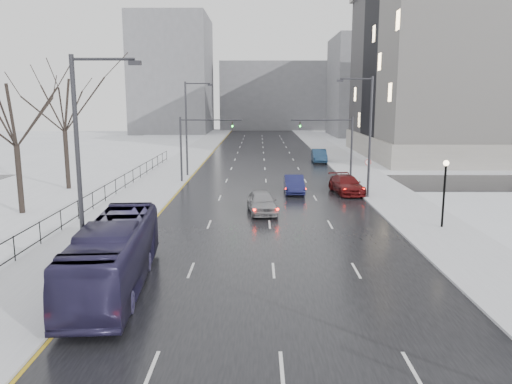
{
  "coord_description": "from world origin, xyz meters",
  "views": [
    {
      "loc": [
        -0.71,
        -1.0,
        8.18
      ],
      "look_at": [
        -0.89,
        29.51,
        2.5
      ],
      "focal_mm": 35.0,
      "sensor_mm": 36.0,
      "label": 1
    }
  ],
  "objects_px": {
    "lamppost_r_mid": "(445,184)",
    "sedan_right_near": "(294,184)",
    "mast_signal_left": "(192,141)",
    "bus": "(114,255)",
    "tree_park_d": "(23,214)",
    "no_uturn_sign": "(368,165)",
    "streetlight_r_mid": "(367,131)",
    "streetlight_l_near": "(83,161)",
    "streetlight_l_far": "(188,124)",
    "mast_signal_right": "(341,142)",
    "sedan_right_far": "(346,185)",
    "sedan_right_distant": "(319,156)",
    "tree_park_e": "(69,190)",
    "sedan_center_near": "(262,202)"
  },
  "relations": [
    {
      "from": "streetlight_r_mid",
      "to": "mast_signal_right",
      "type": "xyz_separation_m",
      "value": [
        -0.84,
        8.0,
        -1.51
      ]
    },
    {
      "from": "tree_park_d",
      "to": "sedan_right_far",
      "type": "distance_m",
      "value": 26.1
    },
    {
      "from": "streetlight_r_mid",
      "to": "sedan_right_near",
      "type": "relative_size",
      "value": 2.11
    },
    {
      "from": "no_uturn_sign",
      "to": "sedan_right_far",
      "type": "xyz_separation_m",
      "value": [
        -2.22,
        -1.86,
        -1.48
      ]
    },
    {
      "from": "sedan_center_near",
      "to": "sedan_right_distant",
      "type": "distance_m",
      "value": 30.76
    },
    {
      "from": "no_uturn_sign",
      "to": "sedan_right_near",
      "type": "distance_m",
      "value": 7.16
    },
    {
      "from": "tree_park_d",
      "to": "sedan_right_distant",
      "type": "relative_size",
      "value": 2.42
    },
    {
      "from": "streetlight_r_mid",
      "to": "bus",
      "type": "distance_m",
      "value": 25.63
    },
    {
      "from": "lamppost_r_mid",
      "to": "no_uturn_sign",
      "type": "distance_m",
      "value": 14.13
    },
    {
      "from": "lamppost_r_mid",
      "to": "sedan_right_near",
      "type": "xyz_separation_m",
      "value": [
        -8.61,
        12.37,
        -2.12
      ]
    },
    {
      "from": "streetlight_l_near",
      "to": "sedan_center_near",
      "type": "distance_m",
      "value": 16.99
    },
    {
      "from": "streetlight_l_near",
      "to": "sedan_right_distant",
      "type": "bearing_deg",
      "value": 70.82
    },
    {
      "from": "streetlight_r_mid",
      "to": "lamppost_r_mid",
      "type": "distance_m",
      "value": 10.73
    },
    {
      "from": "mast_signal_left",
      "to": "bus",
      "type": "xyz_separation_m",
      "value": [
        0.33,
        -28.25,
        -2.58
      ]
    },
    {
      "from": "mast_signal_right",
      "to": "sedan_right_far",
      "type": "height_order",
      "value": "mast_signal_right"
    },
    {
      "from": "streetlight_r_mid",
      "to": "sedan_right_far",
      "type": "bearing_deg",
      "value": 119.04
    },
    {
      "from": "bus",
      "to": "streetlight_l_near",
      "type": "bearing_deg",
      "value": 163.12
    },
    {
      "from": "tree_park_d",
      "to": "sedan_right_far",
      "type": "bearing_deg",
      "value": 18.18
    },
    {
      "from": "lamppost_r_mid",
      "to": "mast_signal_left",
      "type": "relative_size",
      "value": 0.66
    },
    {
      "from": "tree_park_d",
      "to": "no_uturn_sign",
      "type": "bearing_deg",
      "value": 20.32
    },
    {
      "from": "sedan_right_near",
      "to": "bus",
      "type": "bearing_deg",
      "value": -112.46
    },
    {
      "from": "lamppost_r_mid",
      "to": "streetlight_l_near",
      "type": "bearing_deg",
      "value": -152.45
    },
    {
      "from": "tree_park_d",
      "to": "bus",
      "type": "relative_size",
      "value": 1.17
    },
    {
      "from": "streetlight_l_near",
      "to": "sedan_right_distant",
      "type": "xyz_separation_m",
      "value": [
        15.37,
        44.18,
        -4.73
      ]
    },
    {
      "from": "sedan_right_near",
      "to": "sedan_right_far",
      "type": "distance_m",
      "value": 4.6
    },
    {
      "from": "streetlight_l_far",
      "to": "lamppost_r_mid",
      "type": "height_order",
      "value": "streetlight_l_far"
    },
    {
      "from": "tree_park_d",
      "to": "bus",
      "type": "distance_m",
      "value": 17.95
    },
    {
      "from": "mast_signal_right",
      "to": "no_uturn_sign",
      "type": "bearing_deg",
      "value": -64.89
    },
    {
      "from": "streetlight_l_far",
      "to": "lamppost_r_mid",
      "type": "distance_m",
      "value": 29.3
    },
    {
      "from": "streetlight_r_mid",
      "to": "mast_signal_right",
      "type": "distance_m",
      "value": 8.18
    },
    {
      "from": "sedan_right_near",
      "to": "lamppost_r_mid",
      "type": "bearing_deg",
      "value": -55.09
    },
    {
      "from": "mast_signal_left",
      "to": "lamppost_r_mid",
      "type": "bearing_deg",
      "value": -44.48
    },
    {
      "from": "sedan_center_near",
      "to": "no_uturn_sign",
      "type": "bearing_deg",
      "value": 37.61
    },
    {
      "from": "mast_signal_left",
      "to": "tree_park_e",
      "type": "bearing_deg",
      "value": -159.81
    },
    {
      "from": "streetlight_l_far",
      "to": "sedan_center_near",
      "type": "xyz_separation_m",
      "value": [
        7.67,
        -17.61,
        -4.77
      ]
    },
    {
      "from": "mast_signal_left",
      "to": "sedan_center_near",
      "type": "height_order",
      "value": "mast_signal_left"
    },
    {
      "from": "tree_park_e",
      "to": "sedan_right_far",
      "type": "bearing_deg",
      "value": -4.23
    },
    {
      "from": "lamppost_r_mid",
      "to": "mast_signal_left",
      "type": "xyz_separation_m",
      "value": [
        -18.33,
        18.0,
        1.16
      ]
    },
    {
      "from": "tree_park_e",
      "to": "sedan_right_near",
      "type": "relative_size",
      "value": 2.85
    },
    {
      "from": "streetlight_l_near",
      "to": "bus",
      "type": "distance_m",
      "value": 4.26
    },
    {
      "from": "streetlight_l_near",
      "to": "mast_signal_right",
      "type": "bearing_deg",
      "value": 61.04
    },
    {
      "from": "no_uturn_sign",
      "to": "streetlight_l_far",
      "type": "bearing_deg",
      "value": 155.27
    },
    {
      "from": "sedan_right_near",
      "to": "streetlight_l_near",
      "type": "bearing_deg",
      "value": -115.18
    },
    {
      "from": "streetlight_l_far",
      "to": "mast_signal_right",
      "type": "relative_size",
      "value": 1.54
    },
    {
      "from": "tree_park_d",
      "to": "mast_signal_left",
      "type": "relative_size",
      "value": 1.92
    },
    {
      "from": "sedan_right_near",
      "to": "mast_signal_right",
      "type": "bearing_deg",
      "value": 48.82
    },
    {
      "from": "mast_signal_right",
      "to": "sedan_right_distant",
      "type": "relative_size",
      "value": 1.26
    },
    {
      "from": "streetlight_l_far",
      "to": "no_uturn_sign",
      "type": "height_order",
      "value": "streetlight_l_far"
    },
    {
      "from": "streetlight_r_mid",
      "to": "tree_park_d",
      "type": "bearing_deg",
      "value": -166.99
    },
    {
      "from": "streetlight_l_far",
      "to": "mast_signal_right",
      "type": "distance_m",
      "value": 16.07
    }
  ]
}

